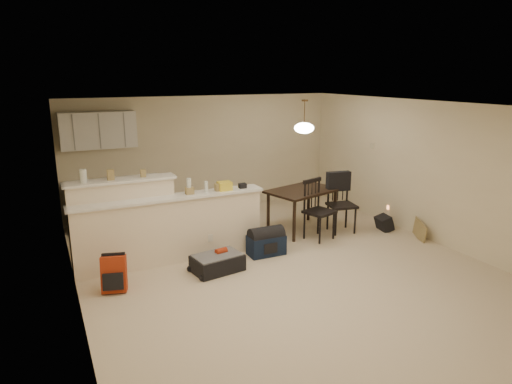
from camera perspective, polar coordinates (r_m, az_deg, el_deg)
room at (r=6.94m, az=3.25°, el=0.38°), size 7.00×7.02×2.50m
breakfast_bar at (r=7.40m, az=-12.64°, el=-4.21°), size 3.08×0.58×1.39m
upper_cabinets at (r=9.32m, az=-19.12°, el=7.31°), size 1.40×0.34×0.70m
kitchen_counter at (r=9.49m, az=-17.11°, el=-1.35°), size 1.80×0.60×0.90m
thermostat at (r=9.82m, az=14.29°, el=5.63°), size 0.02×0.12×0.12m
jar at (r=7.17m, az=-20.79°, el=1.88°), size 0.10×0.10×0.20m
cereal_box at (r=7.22m, az=-17.71°, el=2.06°), size 0.10×0.07×0.16m
small_box at (r=7.30m, az=-13.93°, el=2.29°), size 0.08×0.06×0.12m
bottle_a at (r=7.30m, az=-8.38°, el=0.72°), size 0.07×0.07×0.26m
bottle_b at (r=7.40m, az=-6.25°, el=0.65°), size 0.06×0.06×0.18m
bag_lump at (r=7.51m, az=-3.95°, el=0.76°), size 0.22×0.18×0.14m
pouch at (r=7.64m, az=-1.70°, el=0.79°), size 0.12×0.10×0.08m
extra_item_x at (r=7.32m, az=-8.30°, el=0.16°), size 0.13×0.10×0.11m
extra_item_y at (r=7.48m, az=-4.70°, el=0.60°), size 0.11×0.10×0.12m
dining_table at (r=8.75m, az=5.81°, el=-0.32°), size 1.48×1.17×0.81m
pendant_lamp at (r=8.51m, az=6.03°, el=8.02°), size 0.36×0.36×0.62m
dining_chair_near at (r=8.35m, az=7.95°, el=-2.25°), size 0.59×0.58×1.10m
dining_chair_far at (r=8.81m, az=10.69°, el=-1.44°), size 0.56×0.54×1.11m
suitcase at (r=7.12m, az=-4.85°, el=-8.85°), size 0.81×0.59×0.25m
red_backpack at (r=6.73m, az=-17.33°, el=-9.73°), size 0.38×0.29×0.50m
navy_duffel at (r=7.69m, az=1.28°, el=-6.64°), size 0.61×0.34×0.33m
black_daypack at (r=9.20m, az=15.73°, el=-3.78°), size 0.28×0.35×0.28m
cardboard_sheet at (r=8.87m, az=19.79°, el=-4.55°), size 0.17×0.44×0.35m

